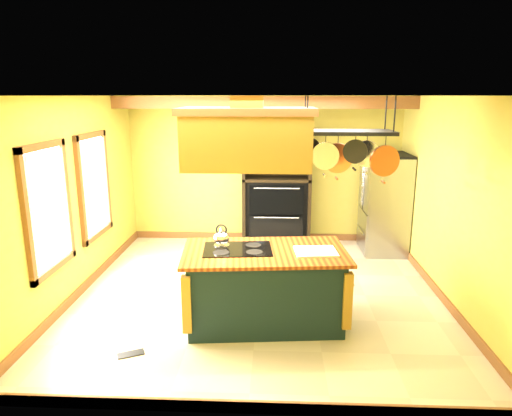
# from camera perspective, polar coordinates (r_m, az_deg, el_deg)

# --- Properties ---
(floor) EXTENTS (5.00, 5.00, 0.00)m
(floor) POSITION_cam_1_polar(r_m,az_deg,el_deg) (6.51, 0.36, -10.61)
(floor) COLOR beige
(floor) RESTS_ON ground
(ceiling) EXTENTS (5.00, 5.00, 0.00)m
(ceiling) POSITION_cam_1_polar(r_m,az_deg,el_deg) (5.93, 0.40, 13.87)
(ceiling) COLOR white
(ceiling) RESTS_ON wall_back
(wall_back) EXTENTS (5.00, 0.02, 2.70)m
(wall_back) POSITION_cam_1_polar(r_m,az_deg,el_deg) (8.53, 1.04, 4.78)
(wall_back) COLOR gold
(wall_back) RESTS_ON floor
(wall_front) EXTENTS (5.00, 0.02, 2.70)m
(wall_front) POSITION_cam_1_polar(r_m,az_deg,el_deg) (3.69, -1.16, -7.63)
(wall_front) COLOR gold
(wall_front) RESTS_ON floor
(wall_left) EXTENTS (0.02, 5.00, 2.70)m
(wall_left) POSITION_cam_1_polar(r_m,az_deg,el_deg) (6.66, -21.65, 1.19)
(wall_left) COLOR gold
(wall_left) RESTS_ON floor
(wall_right) EXTENTS (0.02, 5.00, 2.70)m
(wall_right) POSITION_cam_1_polar(r_m,az_deg,el_deg) (6.49, 23.04, 0.74)
(wall_right) COLOR gold
(wall_right) RESTS_ON floor
(ceiling_beam) EXTENTS (5.00, 0.15, 0.20)m
(ceiling_beam) POSITION_cam_1_polar(r_m,az_deg,el_deg) (7.63, 0.91, 13.06)
(ceiling_beam) COLOR brown
(ceiling_beam) RESTS_ON ceiling
(window_near) EXTENTS (0.06, 1.06, 1.56)m
(window_near) POSITION_cam_1_polar(r_m,az_deg,el_deg) (5.93, -24.48, -0.06)
(window_near) COLOR brown
(window_near) RESTS_ON wall_left
(window_far) EXTENTS (0.06, 1.06, 1.56)m
(window_far) POSITION_cam_1_polar(r_m,az_deg,el_deg) (7.18, -19.51, 2.64)
(window_far) COLOR brown
(window_far) RESTS_ON wall_left
(kitchen_island) EXTENTS (2.02, 1.25, 1.11)m
(kitchen_island) POSITION_cam_1_polar(r_m,az_deg,el_deg) (5.58, 1.07, -9.72)
(kitchen_island) COLOR black
(kitchen_island) RESTS_ON floor
(range_hood) EXTENTS (1.49, 0.84, 0.80)m
(range_hood) POSITION_cam_1_polar(r_m,az_deg,el_deg) (5.14, -1.07, 8.90)
(range_hood) COLOR #A66B29
(range_hood) RESTS_ON ceiling
(pot_rack) EXTENTS (1.11, 0.50, 0.86)m
(pot_rack) POSITION_cam_1_polar(r_m,az_deg,el_deg) (5.19, 11.41, 7.89)
(pot_rack) COLOR black
(pot_rack) RESTS_ON ceiling
(refrigerator) EXTENTS (0.74, 0.87, 1.70)m
(refrigerator) POSITION_cam_1_polar(r_m,az_deg,el_deg) (8.26, 15.71, 0.25)
(refrigerator) COLOR #96989F
(refrigerator) RESTS_ON floor
(hutch) EXTENTS (1.23, 0.56, 2.18)m
(hutch) POSITION_cam_1_polar(r_m,az_deg,el_deg) (8.39, 2.58, 1.15)
(hutch) COLOR black
(hutch) RESTS_ON floor
(floor_register) EXTENTS (0.30, 0.23, 0.01)m
(floor_register) POSITION_cam_1_polar(r_m,az_deg,el_deg) (5.31, -15.37, -17.17)
(floor_register) COLOR black
(floor_register) RESTS_ON floor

